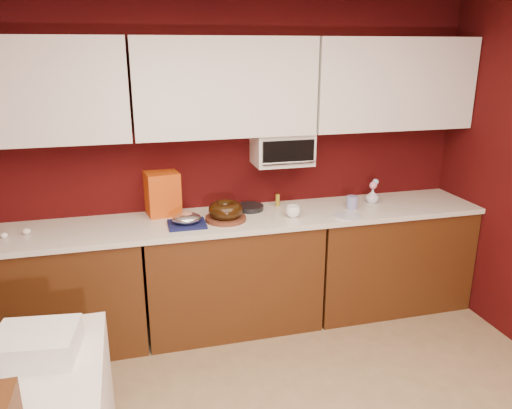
{
  "coord_description": "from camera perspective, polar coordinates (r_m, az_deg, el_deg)",
  "views": [
    {
      "loc": [
        -0.72,
        -1.54,
        2.12
      ],
      "look_at": [
        0.17,
        1.84,
        1.02
      ],
      "focal_mm": 35.0,
      "sensor_mm": 36.0,
      "label": 1
    }
  ],
  "objects": [
    {
      "name": "base_cabinet_right",
      "position": [
        4.38,
        14.6,
        -5.82
      ],
      "size": [
        1.31,
        0.58,
        0.86
      ],
      "primitive_type": "cube",
      "color": "#49260E",
      "rests_on": "floor"
    },
    {
      "name": "coffee_mug",
      "position": [
        3.76,
        4.25,
        -0.67
      ],
      "size": [
        0.13,
        0.13,
        0.11
      ],
      "primitive_type": "imported",
      "rotation": [
        0.0,
        0.0,
        0.54
      ],
      "color": "white",
      "rests_on": "countertop"
    },
    {
      "name": "dark_pan",
      "position": [
        3.93,
        -0.73,
        -0.35
      ],
      "size": [
        0.27,
        0.27,
        0.04
      ],
      "primitive_type": "cylinder",
      "rotation": [
        0.0,
        0.0,
        -0.28
      ],
      "color": "black",
      "rests_on": "countertop"
    },
    {
      "name": "egg_left",
      "position": [
        3.75,
        -26.84,
        -3.17
      ],
      "size": [
        0.06,
        0.05,
        0.04
      ],
      "primitive_type": "ellipsoid",
      "rotation": [
        0.0,
        0.0,
        0.3
      ],
      "color": "white",
      "rests_on": "countertop"
    },
    {
      "name": "newspaper_stack",
      "position": [
        2.6,
        -23.82,
        -14.41
      ],
      "size": [
        0.4,
        0.34,
        0.13
      ],
      "primitive_type": "cube",
      "rotation": [
        0.0,
        0.0,
        -0.12
      ],
      "color": "white",
      "rests_on": "dining_table"
    },
    {
      "name": "roasted_ham",
      "position": [
        3.6,
        -7.95,
        -1.2
      ],
      "size": [
        0.09,
        0.08,
        0.06
      ],
      "primitive_type": "ellipsoid",
      "rotation": [
        0.0,
        0.0,
        0.01
      ],
      "color": "#AB674E",
      "rests_on": "foil_ham_nest"
    },
    {
      "name": "toaster_oven_door",
      "position": [
        3.75,
        3.74,
        5.97
      ],
      "size": [
        0.4,
        0.02,
        0.18
      ],
      "primitive_type": "cube",
      "color": "black",
      "rests_on": "toaster_oven"
    },
    {
      "name": "cake_base",
      "position": [
        3.7,
        -3.48,
        -1.61
      ],
      "size": [
        0.37,
        0.37,
        0.03
      ],
      "primitive_type": "cylinder",
      "rotation": [
        0.0,
        0.0,
        0.27
      ],
      "color": "#5E2C1C",
      "rests_on": "countertop"
    },
    {
      "name": "base_cabinet_center",
      "position": [
        3.94,
        -2.8,
        -7.98
      ],
      "size": [
        1.31,
        0.58,
        0.86
      ],
      "primitive_type": "cube",
      "color": "#49260E",
      "rests_on": "floor"
    },
    {
      "name": "pandoro_box",
      "position": [
        3.86,
        -10.63,
        1.27
      ],
      "size": [
        0.27,
        0.25,
        0.33
      ],
      "primitive_type": "cube",
      "rotation": [
        0.0,
        0.0,
        0.14
      ],
      "color": "#AD260B",
      "rests_on": "countertop"
    },
    {
      "name": "bundt_cake",
      "position": [
        3.68,
        -3.5,
        -0.64
      ],
      "size": [
        0.27,
        0.27,
        0.1
      ],
      "primitive_type": "torus",
      "rotation": [
        0.0,
        0.0,
        -0.05
      ],
      "color": "black",
      "rests_on": "cake_base"
    },
    {
      "name": "flower_vase",
      "position": [
        4.21,
        13.17,
        1.05
      ],
      "size": [
        0.1,
        0.1,
        0.13
      ],
      "primitive_type": "imported",
      "rotation": [
        0.0,
        0.0,
        -0.23
      ],
      "color": "silver",
      "rests_on": "countertop"
    },
    {
      "name": "toaster_oven",
      "position": [
        3.9,
        3.0,
        6.43
      ],
      "size": [
        0.45,
        0.3,
        0.25
      ],
      "primitive_type": "cube",
      "color": "white",
      "rests_on": "upper_cabinet_center"
    },
    {
      "name": "upper_cabinet_left",
      "position": [
        3.69,
        -24.83,
        11.69
      ],
      "size": [
        1.31,
        0.33,
        0.7
      ],
      "primitive_type": "cube",
      "color": "white",
      "rests_on": "wall_back"
    },
    {
      "name": "navy_towel",
      "position": [
        3.62,
        -7.9,
        -2.24
      ],
      "size": [
        0.27,
        0.23,
        0.02
      ],
      "primitive_type": "cube",
      "rotation": [
        0.0,
        0.0,
        -0.01
      ],
      "color": "#121644",
      "rests_on": "countertop"
    },
    {
      "name": "upper_cabinet_right",
      "position": [
        4.18,
        15.14,
        13.17
      ],
      "size": [
        1.31,
        0.33,
        0.7
      ],
      "primitive_type": "cube",
      "color": "white",
      "rests_on": "wall_back"
    },
    {
      "name": "upper_cabinet_center",
      "position": [
        3.71,
        -3.61,
        13.25
      ],
      "size": [
        1.31,
        0.33,
        0.7
      ],
      "primitive_type": "cube",
      "color": "white",
      "rests_on": "wall_back"
    },
    {
      "name": "countertop",
      "position": [
        3.77,
        -2.9,
        -1.79
      ],
      "size": [
        4.0,
        0.62,
        0.04
      ],
      "primitive_type": "cube",
      "color": "silver",
      "rests_on": "base_cabinet_center"
    },
    {
      "name": "flower_blue",
      "position": [
        4.21,
        13.5,
        2.53
      ],
      "size": [
        0.05,
        0.05,
        0.05
      ],
      "primitive_type": "sphere",
      "color": "#9CD3FA",
      "rests_on": "flower_vase"
    },
    {
      "name": "egg_right",
      "position": [
        3.76,
        -24.75,
        -2.8
      ],
      "size": [
        0.06,
        0.05,
        0.04
      ],
      "primitive_type": "ellipsoid",
      "rotation": [
        0.0,
        0.0,
        0.03
      ],
      "color": "white",
      "rests_on": "countertop"
    },
    {
      "name": "base_cabinet_left",
      "position": [
        3.92,
        -22.5,
        -9.52
      ],
      "size": [
        1.31,
        0.58,
        0.86
      ],
      "primitive_type": "cube",
      "color": "#49260E",
      "rests_on": "floor"
    },
    {
      "name": "blue_jar",
      "position": [
        4.02,
        10.92,
        0.23
      ],
      "size": [
        0.1,
        0.1,
        0.1
      ],
      "primitive_type": "cylinder",
      "rotation": [
        0.0,
        0.0,
        -0.19
      ],
      "color": "navy",
      "rests_on": "countertop"
    },
    {
      "name": "toaster_oven_handle",
      "position": [
        3.76,
        3.79,
        4.81
      ],
      "size": [
        0.42,
        0.02,
        0.02
      ],
      "primitive_type": "cylinder",
      "rotation": [
        0.0,
        1.57,
        0.0
      ],
      "color": "silver",
      "rests_on": "toaster_oven"
    },
    {
      "name": "wall_back",
      "position": [
        3.96,
        -3.92,
        4.72
      ],
      "size": [
        4.0,
        0.02,
        2.5
      ],
      "primitive_type": "cube",
      "color": "#3C0808",
      "rests_on": "floor"
    },
    {
      "name": "foil_ham_nest",
      "position": [
        3.61,
        -7.93,
        -1.58
      ],
      "size": [
        0.23,
        0.2,
        0.08
      ],
      "primitive_type": "ellipsoid",
      "rotation": [
        0.0,
        0.0,
        -0.14
      ],
      "color": "silver",
      "rests_on": "navy_towel"
    },
    {
      "name": "amber_bottle",
      "position": [
        4.01,
        2.49,
        0.48
      ],
      "size": [
        0.04,
        0.04,
        0.1
      ],
      "primitive_type": "cylinder",
      "rotation": [
        0.0,
        0.0,
        -0.41
      ],
      "color": "olive",
      "rests_on": "countertop"
    },
    {
      "name": "china_plate",
      "position": [
        3.84,
        10.44,
        -1.3
      ],
      "size": [
        0.24,
        0.24,
        0.01
      ],
      "primitive_type": "cylinder",
      "rotation": [
        0.0,
        0.0,
        0.15
      ],
      "color": "silver",
      "rests_on": "countertop"
    },
    {
      "name": "flower_pink",
      "position": [
        4.18,
        13.24,
        2.14
      ],
      "size": [
        0.06,
        0.06,
        0.06
      ],
      "primitive_type": "sphere",
      "color": "pink",
      "rests_on": "flower_vase"
    }
  ]
}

